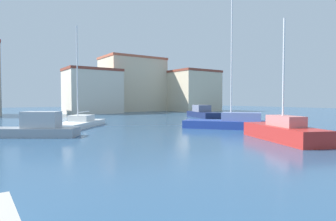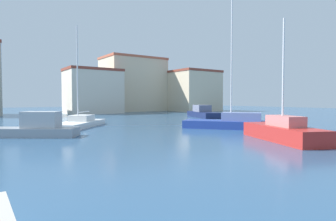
{
  "view_description": "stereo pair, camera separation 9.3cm",
  "coord_description": "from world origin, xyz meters",
  "views": [
    {
      "loc": [
        2.62,
        -7.2,
        2.68
      ],
      "look_at": [
        18.0,
        14.76,
        1.63
      ],
      "focal_mm": 29.99,
      "sensor_mm": 36.0,
      "label": 1
    },
    {
      "loc": [
        2.7,
        -7.25,
        2.68
      ],
      "look_at": [
        18.0,
        14.76,
        1.63
      ],
      "focal_mm": 29.99,
      "sensor_mm": 36.0,
      "label": 2
    }
  ],
  "objects": [
    {
      "name": "sailboat_blue_inner_mooring",
      "position": [
        22.39,
        10.52,
        0.58
      ],
      "size": [
        7.25,
        8.55,
        13.58
      ],
      "color": "#233D93",
      "rests_on": "water"
    },
    {
      "name": "motorboat_grey_far_right",
      "position": [
        6.28,
        14.81,
        0.63
      ],
      "size": [
        6.42,
        5.28,
        1.82
      ],
      "color": "gray",
      "rests_on": "water"
    },
    {
      "name": "sailboat_white_outer_mooring",
      "position": [
        11.16,
        20.33,
        0.41
      ],
      "size": [
        7.4,
        7.92,
        9.83
      ],
      "color": "white",
      "rests_on": "water"
    },
    {
      "name": "motorboat_navy_center_channel",
      "position": [
        31.43,
        24.68,
        0.65
      ],
      "size": [
        5.39,
        8.68,
        1.85
      ],
      "color": "#19234C",
      "rests_on": "water"
    },
    {
      "name": "water",
      "position": [
        15.0,
        20.0,
        0.0
      ],
      "size": [
        160.0,
        160.0,
        0.0
      ],
      "primitive_type": "plane",
      "color": "#2D5175",
      "rests_on": "ground"
    },
    {
      "name": "yacht_club",
      "position": [
        45.0,
        43.16,
        4.7
      ],
      "size": [
        10.25,
        9.25,
        9.39
      ],
      "color": "beige",
      "rests_on": "ground"
    },
    {
      "name": "harbor_office",
      "position": [
        21.74,
        45.53,
        4.31
      ],
      "size": [
        10.21,
        7.01,
        8.59
      ],
      "color": "beige",
      "rests_on": "ground"
    },
    {
      "name": "waterfront_apartments",
      "position": [
        33.39,
        51.12,
        6.19
      ],
      "size": [
        13.79,
        9.24,
        12.37
      ],
      "color": "beige",
      "rests_on": "ground"
    },
    {
      "name": "sailboat_red_near_pier",
      "position": [
        19.21,
        3.41,
        0.62
      ],
      "size": [
        4.63,
        7.06,
        7.93
      ],
      "color": "#B22823",
      "rests_on": "water"
    }
  ]
}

